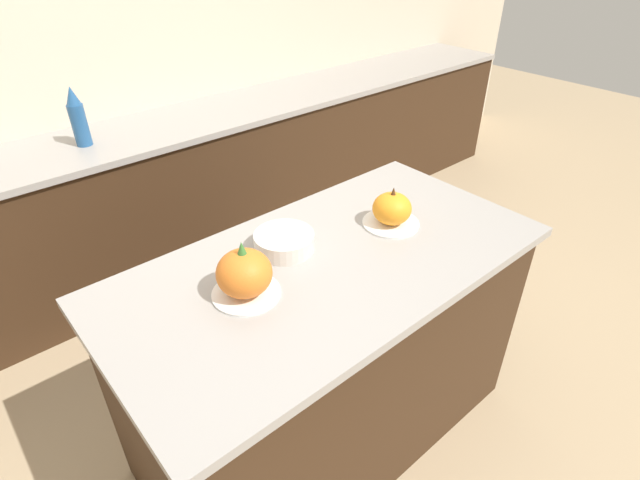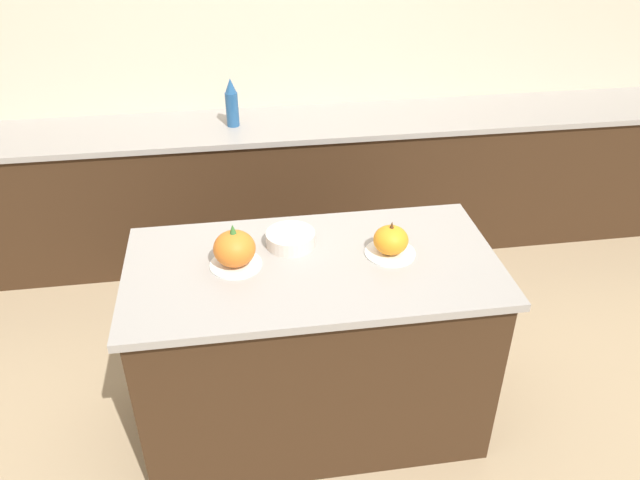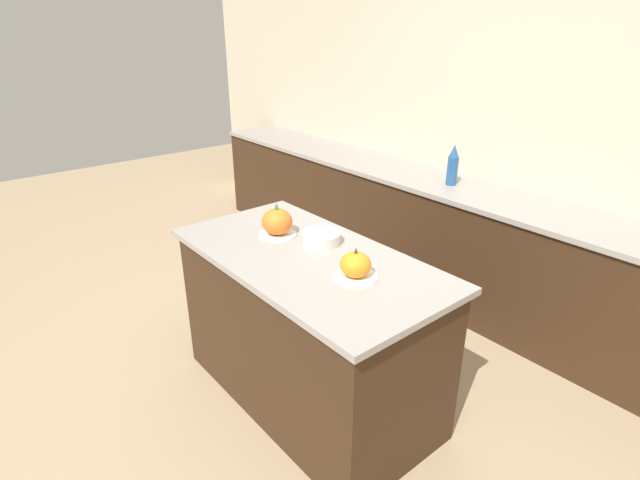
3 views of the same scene
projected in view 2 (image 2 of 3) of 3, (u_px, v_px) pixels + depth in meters
name	position (u px, v px, depth m)	size (l,w,h in m)	color
ground_plane	(314.00, 415.00, 3.08)	(12.00, 12.00, 0.00)	tan
wall_back	(271.00, 54.00, 4.01)	(8.00, 0.06, 2.50)	beige
kitchen_island	(313.00, 345.00, 2.84)	(1.56, 0.80, 0.91)	#382314
back_counter	(280.00, 187.00, 4.16)	(6.00, 0.60, 0.91)	#382314
pumpkin_cake_left	(235.00, 250.00, 2.54)	(0.22, 0.22, 0.20)	white
pumpkin_cake_right	(391.00, 241.00, 2.62)	(0.22, 0.22, 0.16)	white
bottle_tall	(232.00, 103.00, 3.80)	(0.08, 0.08, 0.30)	#235184
mixing_bowl	(291.00, 239.00, 2.70)	(0.21, 0.21, 0.06)	beige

